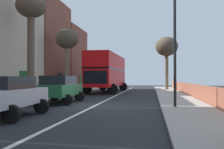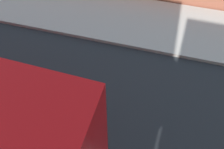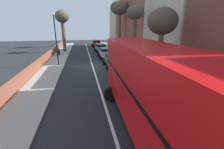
% 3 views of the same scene
% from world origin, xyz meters
% --- Properties ---
extents(ground_plane, '(84.00, 84.00, 0.00)m').
position_xyz_m(ground_plane, '(0.00, 0.00, 0.00)').
color(ground_plane, black).
extents(road_centre_line, '(0.16, 54.00, 0.01)m').
position_xyz_m(road_centre_line, '(0.00, 0.00, 0.00)').
color(road_centre_line, silver).
rests_on(road_centre_line, ground).
extents(sidewalk_left, '(2.60, 60.00, 0.12)m').
position_xyz_m(sidewalk_left, '(-4.90, 0.00, 0.06)').
color(sidewalk_left, '#9E998E').
rests_on(sidewalk_left, ground).
extents(sidewalk_right, '(2.60, 60.00, 0.12)m').
position_xyz_m(sidewalk_right, '(4.90, 0.00, 0.06)').
color(sidewalk_right, '#9E998E').
rests_on(sidewalk_right, ground).
extents(boundary_wall_right, '(0.36, 54.00, 1.07)m').
position_xyz_m(boundary_wall_right, '(6.45, 0.00, 0.53)').
color(boundary_wall_right, brown).
rests_on(boundary_wall_right, ground).
extents(double_decker_bus, '(3.77, 10.84, 4.06)m').
position_xyz_m(double_decker_bus, '(-1.70, 13.62, 2.35)').
color(double_decker_bus, red).
rests_on(double_decker_bus, ground).
extents(parked_car_green_left_1, '(2.45, 4.52, 1.69)m').
position_xyz_m(parked_car_green_left_1, '(-2.50, 1.04, 0.96)').
color(parked_car_green_left_1, '#1E6038').
rests_on(parked_car_green_left_1, ground).
extents(parked_car_silver_left_3, '(2.47, 4.01, 1.61)m').
position_xyz_m(parked_car_silver_left_3, '(-2.50, -5.03, 0.92)').
color(parked_car_silver_left_3, '#B7BABF').
rests_on(parked_car_silver_left_3, ground).
extents(street_tree_left_0, '(2.02, 2.02, 7.02)m').
position_xyz_m(street_tree_left_0, '(-4.80, 1.78, 5.79)').
color(street_tree_left_0, brown).
rests_on(street_tree_left_0, sidewalk_left).
extents(street_tree_right_3, '(2.88, 2.88, 6.75)m').
position_xyz_m(street_tree_right_3, '(5.02, 19.48, 5.48)').
color(street_tree_right_3, brown).
rests_on(street_tree_right_3, sidewalk_right).
extents(street_tree_left_4, '(2.16, 2.16, 6.06)m').
position_xyz_m(street_tree_left_4, '(-4.56, 8.50, 5.00)').
color(street_tree_left_4, brown).
rests_on(street_tree_left_4, sidewalk_left).
extents(lamppost_right, '(0.32, 0.32, 6.31)m').
position_xyz_m(lamppost_right, '(4.30, -1.08, 3.81)').
color(lamppost_right, black).
rests_on(lamppost_right, sidewalk_right).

